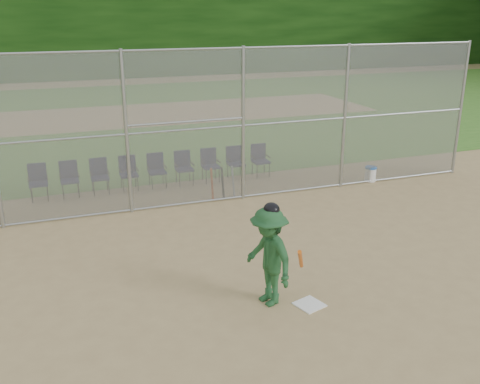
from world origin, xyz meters
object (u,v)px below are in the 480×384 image
object	(u,v)px
batter_at_plate	(269,256)
chair_0	(38,183)
home_plate	(309,304)
water_cooler	(371,174)

from	to	relation	value
batter_at_plate	chair_0	distance (m)	7.90
home_plate	water_cooler	size ratio (longest dim) A/B	0.99
batter_at_plate	water_cooler	distance (m)	7.76
home_plate	batter_at_plate	distance (m)	1.14
batter_at_plate	chair_0	xyz separation A→B (m)	(-3.69, 6.98, -0.41)
water_cooler	batter_at_plate	bearing A→B (deg)	-136.04
home_plate	water_cooler	xyz separation A→B (m)	(4.93, 5.70, 0.21)
batter_at_plate	water_cooler	bearing A→B (deg)	43.96
batter_at_plate	home_plate	bearing A→B (deg)	-27.70
home_plate	chair_0	xyz separation A→B (m)	(-4.32, 7.31, 0.47)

